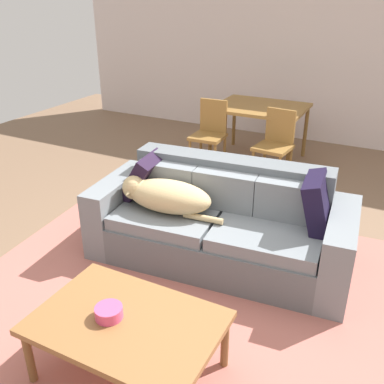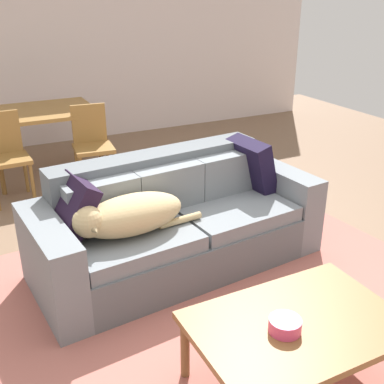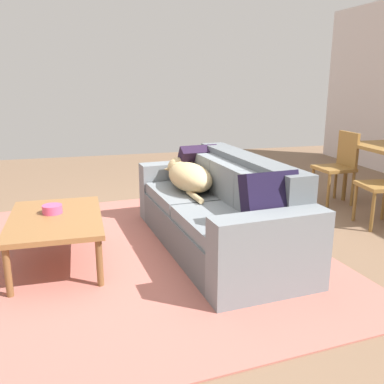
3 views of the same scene
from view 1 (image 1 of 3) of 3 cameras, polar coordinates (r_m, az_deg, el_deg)
ground_plane at (r=3.65m, az=0.36°, el=-10.87°), size 10.00×10.00×0.00m
back_partition at (r=6.81m, az=16.55°, el=17.60°), size 8.00×0.12×2.70m
area_rug at (r=3.30m, az=-2.10°, el=-15.34°), size 3.69×3.51×0.01m
couch at (r=3.71m, az=3.84°, el=-4.26°), size 2.23×1.08×0.83m
dog_on_left_cushion at (r=3.62m, az=-3.57°, el=-0.46°), size 0.92×0.43×0.27m
throw_pillow_by_left_arm at (r=3.89m, az=-6.48°, el=2.17°), size 0.36×0.44×0.41m
throw_pillow_by_right_arm at (r=3.49m, az=16.27°, el=-1.46°), size 0.29×0.45×0.45m
coffee_table at (r=2.65m, az=-8.56°, el=-17.03°), size 1.08×0.73×0.42m
bowl_on_coffee_table at (r=2.64m, az=-10.85°, el=-15.31°), size 0.16×0.16×0.07m
dining_table at (r=5.87m, az=8.99°, el=10.45°), size 1.16×0.93×0.75m
dining_chair_near_left at (r=5.57m, az=2.38°, el=7.99°), size 0.42×0.42×0.88m
dining_chair_near_right at (r=5.29m, az=10.94°, el=6.47°), size 0.44×0.44×0.86m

